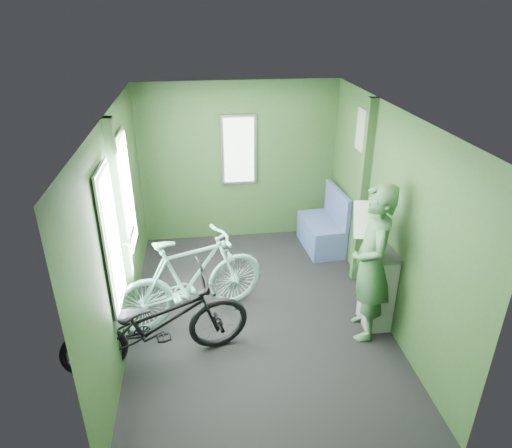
{
  "coord_description": "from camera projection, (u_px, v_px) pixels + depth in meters",
  "views": [
    {
      "loc": [
        -0.56,
        -4.22,
        3.23
      ],
      "look_at": [
        0.0,
        0.1,
        1.1
      ],
      "focal_mm": 32.0,
      "sensor_mm": 36.0,
      "label": 1
    }
  ],
  "objects": [
    {
      "name": "passenger",
      "position": [
        371.0,
        263.0,
        4.6
      ],
      "size": [
        0.51,
        0.76,
        1.7
      ],
      "rotation": [
        0.0,
        0.0,
        -1.74
      ],
      "color": "#335E37",
      "rests_on": "ground"
    },
    {
      "name": "room",
      "position": [
        253.0,
        197.0,
        4.64
      ],
      "size": [
        4.0,
        4.02,
        2.31
      ],
      "color": "black",
      "rests_on": "ground"
    },
    {
      "name": "bench_seat",
      "position": [
        323.0,
        231.0,
        6.55
      ],
      "size": [
        0.53,
        0.88,
        0.89
      ],
      "rotation": [
        0.0,
        0.0,
        0.08
      ],
      "color": "navy",
      "rests_on": "ground"
    },
    {
      "name": "bicycle_mint",
      "position": [
        194.0,
        317.0,
        5.18
      ],
      "size": [
        1.83,
        1.14,
        1.08
      ],
      "primitive_type": "imported",
      "rotation": [
        0.0,
        -0.05,
        1.94
      ],
      "color": "#89D1C9",
      "rests_on": "ground"
    },
    {
      "name": "waste_box",
      "position": [
        377.0,
        289.0,
        4.9
      ],
      "size": [
        0.27,
        0.37,
        0.9
      ],
      "primitive_type": "cube",
      "color": "gray",
      "rests_on": "ground"
    },
    {
      "name": "bicycle_black",
      "position": [
        162.0,
        361.0,
        4.55
      ],
      "size": [
        1.92,
        1.11,
        1.0
      ],
      "primitive_type": "imported",
      "rotation": [
        0.0,
        -0.08,
        1.81
      ],
      "color": "black",
      "rests_on": "ground"
    }
  ]
}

